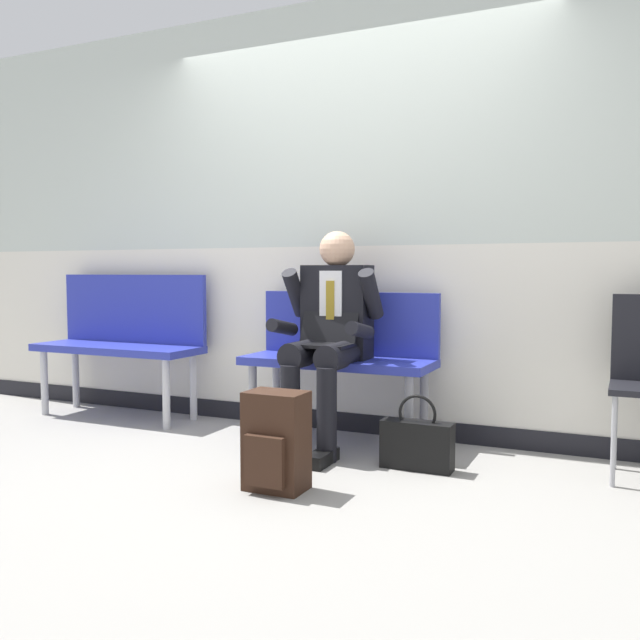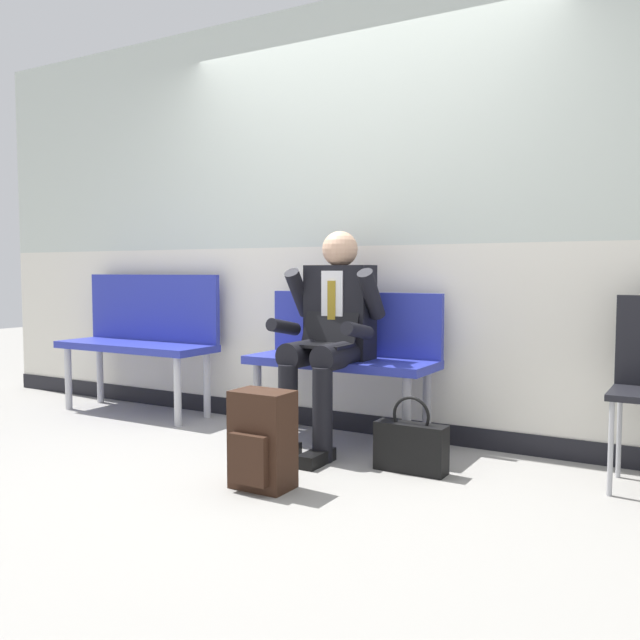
# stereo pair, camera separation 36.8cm
# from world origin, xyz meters

# --- Properties ---
(ground_plane) EXTENTS (18.00, 18.00, 0.00)m
(ground_plane) POSITION_xyz_m (0.00, 0.00, 0.00)
(ground_plane) COLOR gray
(station_wall) EXTENTS (6.59, 0.14, 2.72)m
(station_wall) POSITION_xyz_m (0.00, 0.75, 1.35)
(station_wall) COLOR beige
(station_wall) RESTS_ON ground
(bench_with_person) EXTENTS (1.15, 0.42, 0.90)m
(bench_with_person) POSITION_xyz_m (0.04, 0.46, 0.54)
(bench_with_person) COLOR #28339E
(bench_with_person) RESTS_ON ground
(bench_empty) EXTENTS (1.23, 0.42, 1.00)m
(bench_empty) POSITION_xyz_m (-1.64, 0.47, 0.58)
(bench_empty) COLOR #28339E
(bench_empty) RESTS_ON ground
(person_seated) EXTENTS (0.57, 0.70, 1.26)m
(person_seated) POSITION_xyz_m (0.04, 0.27, 0.68)
(person_seated) COLOR black
(person_seated) RESTS_ON ground
(backpack) EXTENTS (0.28, 0.23, 0.47)m
(backpack) POSITION_xyz_m (0.13, -0.53, 0.23)
(backpack) COLOR #331E14
(backpack) RESTS_ON ground
(handbag) EXTENTS (0.37, 0.12, 0.39)m
(handbag) POSITION_xyz_m (0.63, 0.07, 0.13)
(handbag) COLOR black
(handbag) RESTS_ON ground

